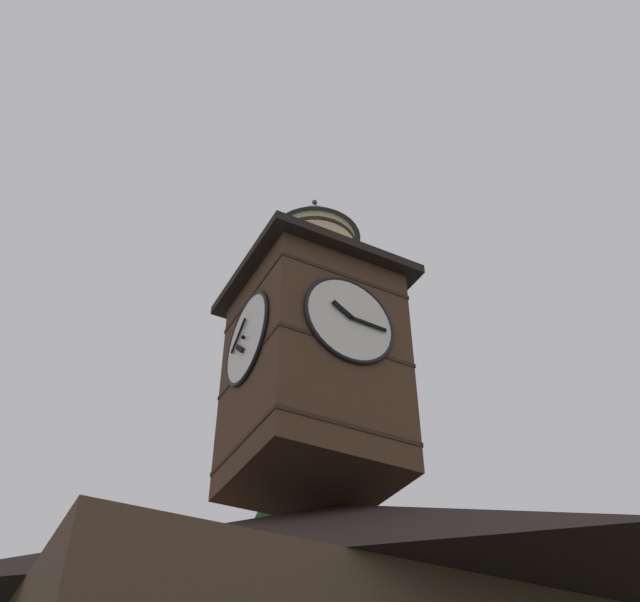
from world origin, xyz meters
name	(u,v)px	position (x,y,z in m)	size (l,w,h in m)	color
clock_tower	(313,344)	(2.79, -0.79, 12.08)	(4.20, 4.20, 9.02)	#4C3323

